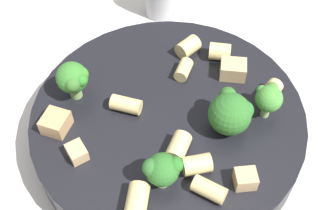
# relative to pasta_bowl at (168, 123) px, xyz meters

# --- Properties ---
(ground_plane) EXTENTS (2.00, 2.00, 0.00)m
(ground_plane) POSITION_rel_pasta_bowl_xyz_m (0.00, 0.00, -0.02)
(ground_plane) COLOR beige
(pasta_bowl) EXTENTS (0.25, 0.25, 0.04)m
(pasta_bowl) POSITION_rel_pasta_bowl_xyz_m (0.00, 0.00, 0.00)
(pasta_bowl) COLOR black
(pasta_bowl) RESTS_ON ground_plane
(broccoli_floret_0) EXTENTS (0.04, 0.04, 0.04)m
(broccoli_floret_0) POSITION_rel_pasta_bowl_xyz_m (-0.04, 0.04, 0.04)
(broccoli_floret_0) COLOR #84AD60
(broccoli_floret_0) RESTS_ON pasta_bowl
(broccoli_floret_1) EXTENTS (0.03, 0.03, 0.03)m
(broccoli_floret_1) POSITION_rel_pasta_bowl_xyz_m (0.03, 0.07, 0.04)
(broccoli_floret_1) COLOR #9EC175
(broccoli_floret_1) RESTS_ON pasta_bowl
(broccoli_floret_2) EXTENTS (0.03, 0.03, 0.04)m
(broccoli_floret_2) POSITION_rel_pasta_bowl_xyz_m (0.07, -0.05, 0.04)
(broccoli_floret_2) COLOR #84AD60
(broccoli_floret_2) RESTS_ON pasta_bowl
(broccoli_floret_3) EXTENTS (0.02, 0.03, 0.04)m
(broccoli_floret_3) POSITION_rel_pasta_bowl_xyz_m (-0.08, 0.03, 0.04)
(broccoli_floret_3) COLOR #9EC175
(broccoli_floret_3) RESTS_ON pasta_bowl
(rigatoni_0) EXTENTS (0.03, 0.02, 0.02)m
(rigatoni_0) POSITION_rel_pasta_bowl_xyz_m (-0.00, 0.06, 0.03)
(rigatoni_0) COLOR #E0C67F
(rigatoni_0) RESTS_ON pasta_bowl
(rigatoni_1) EXTENTS (0.02, 0.03, 0.01)m
(rigatoni_1) POSITION_rel_pasta_bowl_xyz_m (-0.03, -0.04, 0.02)
(rigatoni_1) COLOR #E0C67F
(rigatoni_1) RESTS_ON pasta_bowl
(rigatoni_2) EXTENTS (0.03, 0.02, 0.02)m
(rigatoni_2) POSITION_rel_pasta_bowl_xyz_m (-0.10, 0.02, 0.03)
(rigatoni_2) COLOR #E0C67F
(rigatoni_2) RESTS_ON pasta_bowl
(rigatoni_3) EXTENTS (0.03, 0.02, 0.02)m
(rigatoni_3) POSITION_rel_pasta_bowl_xyz_m (-0.05, -0.06, 0.03)
(rigatoni_3) COLOR #E0C67F
(rigatoni_3) RESTS_ON pasta_bowl
(rigatoni_4) EXTENTS (0.03, 0.03, 0.02)m
(rigatoni_4) POSITION_rel_pasta_bowl_xyz_m (0.06, 0.08, 0.03)
(rigatoni_4) COLOR #E0C67F
(rigatoni_4) RESTS_ON pasta_bowl
(rigatoni_5) EXTENTS (0.03, 0.03, 0.01)m
(rigatoni_5) POSITION_rel_pasta_bowl_xyz_m (0.00, 0.09, 0.02)
(rigatoni_5) COLOR #E0C67F
(rigatoni_5) RESTS_ON pasta_bowl
(rigatoni_6) EXTENTS (0.03, 0.03, 0.01)m
(rigatoni_6) POSITION_rel_pasta_bowl_xyz_m (0.03, -0.02, 0.02)
(rigatoni_6) COLOR #E0C67F
(rigatoni_6) RESTS_ON pasta_bowl
(rigatoni_7) EXTENTS (0.03, 0.03, 0.02)m
(rigatoni_7) POSITION_rel_pasta_bowl_xyz_m (-0.07, -0.05, 0.03)
(rigatoni_7) COLOR #E0C67F
(rigatoni_7) RESTS_ON pasta_bowl
(rigatoni_8) EXTENTS (0.03, 0.03, 0.02)m
(rigatoni_8) POSITION_rel_pasta_bowl_xyz_m (0.01, 0.04, 0.03)
(rigatoni_8) COLOR #E0C67F
(rigatoni_8) RESTS_ON pasta_bowl
(chicken_chunk_0) EXTENTS (0.02, 0.02, 0.01)m
(chicken_chunk_0) POSITION_rel_pasta_bowl_xyz_m (-0.03, 0.09, 0.02)
(chicken_chunk_0) COLOR tan
(chicken_chunk_0) RESTS_ON pasta_bowl
(chicken_chunk_1) EXTENTS (0.02, 0.02, 0.01)m
(chicken_chunk_1) POSITION_rel_pasta_bowl_xyz_m (0.09, 0.02, 0.02)
(chicken_chunk_1) COLOR tan
(chicken_chunk_1) RESTS_ON pasta_bowl
(chicken_chunk_2) EXTENTS (0.03, 0.03, 0.02)m
(chicken_chunk_2) POSITION_rel_pasta_bowl_xyz_m (0.10, -0.02, 0.03)
(chicken_chunk_2) COLOR tan
(chicken_chunk_2) RESTS_ON pasta_bowl
(chicken_chunk_3) EXTENTS (0.03, 0.03, 0.02)m
(chicken_chunk_3) POSITION_rel_pasta_bowl_xyz_m (-0.08, -0.02, 0.03)
(chicken_chunk_3) COLOR tan
(chicken_chunk_3) RESTS_ON pasta_bowl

